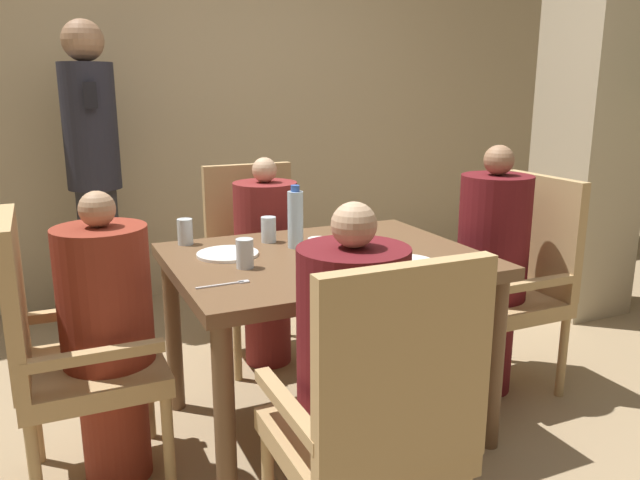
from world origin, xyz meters
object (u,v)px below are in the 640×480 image
(standing_host, at_px, (94,168))
(water_bottle, at_px, (295,219))
(plate_main_left, at_px, (375,247))
(plate_main_right, at_px, (404,263))
(teacup_with_saucer, at_px, (318,248))
(glass_tall_mid, at_px, (245,253))
(glass_tall_far, at_px, (185,232))
(diner_in_near_chair, at_px, (352,385))
(plate_dessert_center, at_px, (228,254))
(glass_tall_near, at_px, (269,230))
(diner_in_left_chair, at_px, (108,336))
(chair_left_side, at_px, (64,347))
(diner_in_far_chair, at_px, (266,260))
(diner_in_right_chair, at_px, (491,268))
(chair_far_side, at_px, (257,256))
(chair_near_corner, at_px, (376,419))
(chair_right_side, at_px, (516,277))

(standing_host, height_order, water_bottle, standing_host)
(plate_main_left, height_order, plate_main_right, same)
(teacup_with_saucer, height_order, glass_tall_mid, glass_tall_mid)
(standing_host, relative_size, glass_tall_far, 16.09)
(standing_host, relative_size, water_bottle, 6.76)
(diner_in_near_chair, distance_m, plate_main_right, 0.67)
(teacup_with_saucer, xyz_separation_m, glass_tall_far, (-0.44, 0.39, 0.02))
(plate_dessert_center, height_order, glass_tall_near, glass_tall_near)
(plate_main_left, distance_m, plate_dessert_center, 0.61)
(diner_in_left_chair, distance_m, plate_main_left, 1.10)
(chair_left_side, relative_size, plate_dessert_center, 4.11)
(diner_in_near_chair, bearing_deg, diner_in_far_chair, 80.42)
(plate_main_right, xyz_separation_m, water_bottle, (-0.27, 0.41, 0.12))
(diner_in_right_chair, bearing_deg, plate_main_right, -157.93)
(glass_tall_mid, bearing_deg, diner_in_right_chair, 2.23)
(chair_far_side, relative_size, glass_tall_near, 9.17)
(diner_in_left_chair, relative_size, glass_tall_near, 9.74)
(chair_left_side, distance_m, water_bottle, 1.00)
(chair_left_side, bearing_deg, chair_near_corner, -48.96)
(chair_far_side, distance_m, chair_near_corner, 1.74)
(chair_near_corner, xyz_separation_m, diner_in_near_chair, (0.00, 0.15, 0.03))
(water_bottle, bearing_deg, diner_in_left_chair, -168.66)
(chair_far_side, distance_m, glass_tall_far, 0.72)
(chair_right_side, height_order, glass_tall_far, chair_right_side)
(glass_tall_far, bearing_deg, standing_host, 101.55)
(chair_right_side, height_order, plate_main_right, chair_right_side)
(plate_dessert_center, bearing_deg, glass_tall_mid, -86.87)
(diner_in_left_chair, height_order, diner_in_near_chair, diner_in_near_chair)
(diner_in_far_chair, distance_m, plate_main_right, 1.02)
(plate_dessert_center, bearing_deg, chair_far_side, 63.36)
(chair_right_side, xyz_separation_m, glass_tall_mid, (-1.34, -0.05, 0.28))
(teacup_with_saucer, bearing_deg, standing_host, 113.08)
(diner_in_near_chair, relative_size, standing_host, 0.63)
(plate_main_left, xyz_separation_m, glass_tall_far, (-0.70, 0.39, 0.05))
(diner_in_left_chair, relative_size, glass_tall_mid, 9.74)
(diner_in_near_chair, bearing_deg, diner_in_right_chair, 33.36)
(chair_left_side, xyz_separation_m, teacup_with_saucer, (0.96, 0.00, 0.25))
(chair_left_side, height_order, diner_in_right_chair, diner_in_right_chair)
(chair_far_side, distance_m, chair_right_side, 1.32)
(standing_host, bearing_deg, glass_tall_far, -78.45)
(chair_near_corner, bearing_deg, chair_far_side, 82.04)
(diner_in_far_chair, bearing_deg, glass_tall_mid, -114.50)
(chair_left_side, bearing_deg, chair_right_side, 0.00)
(glass_tall_near, bearing_deg, standing_host, 113.73)
(chair_far_side, xyz_separation_m, plate_main_left, (0.23, -0.85, 0.23))
(plate_dessert_center, bearing_deg, chair_left_side, -166.74)
(diner_in_near_chair, bearing_deg, chair_left_side, 136.41)
(chair_far_side, bearing_deg, standing_host, 133.25)
(water_bottle, bearing_deg, plate_dessert_center, -178.59)
(diner_in_left_chair, relative_size, chair_right_side, 1.06)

